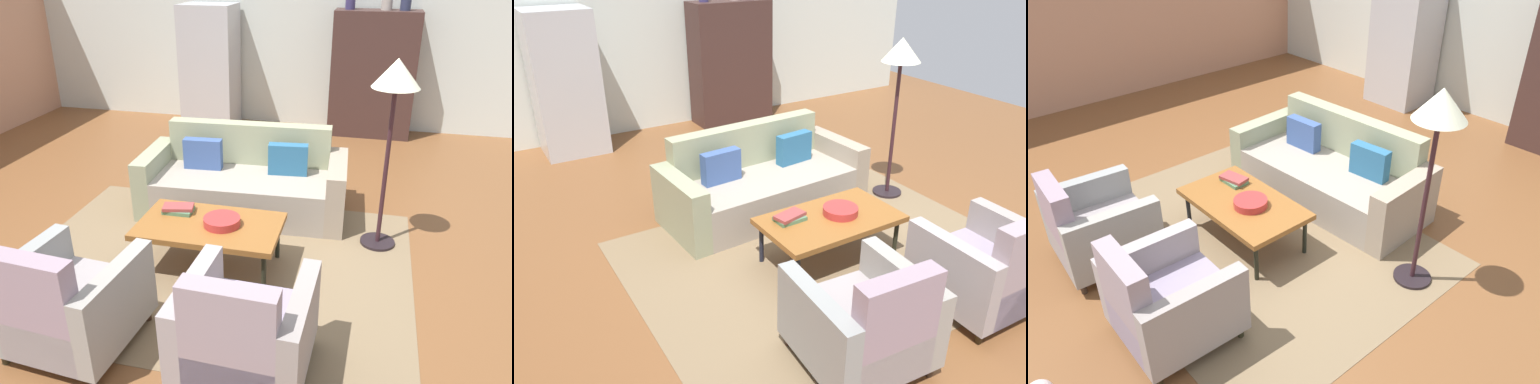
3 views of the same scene
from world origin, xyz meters
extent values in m
plane|color=brown|center=(0.00, 0.00, 0.00)|extent=(11.05, 11.05, 0.00)
cube|color=silver|center=(0.00, 4.09, 1.40)|extent=(9.20, 0.12, 2.80)
cube|color=#7B6649|center=(-0.24, -0.27, 0.00)|extent=(3.40, 2.60, 0.01)
cube|color=gray|center=(-0.24, 0.78, 0.21)|extent=(1.79, 0.99, 0.42)
cube|color=gray|center=(-0.26, 1.14, 0.43)|extent=(1.75, 0.27, 0.86)
cube|color=gray|center=(0.72, 0.83, 0.31)|extent=(0.23, 0.91, 0.62)
cube|color=gray|center=(-1.20, 0.73, 0.31)|extent=(0.23, 0.91, 0.62)
cube|color=#296089|center=(0.20, 0.90, 0.58)|extent=(0.41, 0.16, 0.32)
cube|color=#3A5691|center=(-0.69, 0.86, 0.58)|extent=(0.41, 0.15, 0.32)
cylinder|color=black|center=(-0.77, -0.04, 0.19)|extent=(0.04, 0.04, 0.38)
cylinder|color=black|center=(0.29, -0.04, 0.19)|extent=(0.04, 0.04, 0.38)
cylinder|color=black|center=(-0.77, -0.60, 0.19)|extent=(0.04, 0.04, 0.38)
cylinder|color=black|center=(0.29, -0.60, 0.19)|extent=(0.04, 0.04, 0.38)
cube|color=brown|center=(-0.24, -0.32, 0.40)|extent=(1.20, 0.70, 0.05)
cylinder|color=#3A281E|center=(-1.15, -1.06, 0.05)|extent=(0.05, 0.05, 0.10)
cylinder|color=#3A2316|center=(-0.47, -1.11, 0.05)|extent=(0.05, 0.05, 0.10)
cylinder|color=#322C18|center=(-1.20, -1.73, 0.05)|extent=(0.05, 0.05, 0.10)
cylinder|color=#3A2A1F|center=(-0.53, -1.79, 0.05)|extent=(0.05, 0.05, 0.10)
cube|color=gray|center=(-0.84, -1.42, 0.25)|extent=(0.62, 0.84, 0.30)
cube|color=gray|center=(-0.86, -1.75, 0.49)|extent=(0.57, 0.18, 0.78)
cube|color=gray|center=(-1.18, -1.39, 0.38)|extent=(0.18, 0.81, 0.56)
cube|color=gray|center=(-0.50, -1.45, 0.38)|extent=(0.18, 0.81, 0.56)
cylinder|color=#362516|center=(0.03, -1.07, 0.05)|extent=(0.05, 0.05, 0.10)
cylinder|color=#2C2B18|center=(0.71, -1.09, 0.05)|extent=(0.05, 0.05, 0.10)
cube|color=gray|center=(0.36, -1.42, 0.25)|extent=(0.58, 0.82, 0.30)
cube|color=gray|center=(0.35, -1.75, 0.49)|extent=(0.56, 0.16, 0.78)
cube|color=#9C9293|center=(0.02, -1.41, 0.38)|extent=(0.14, 0.80, 0.56)
cube|color=gray|center=(0.70, -1.43, 0.38)|extent=(0.14, 0.80, 0.56)
cylinder|color=#B02F2D|center=(-0.13, -0.32, 0.46)|extent=(0.31, 0.31, 0.07)
cube|color=#4B7755|center=(-0.57, -0.18, 0.44)|extent=(0.26, 0.17, 0.03)
cube|color=brown|center=(-0.57, -0.18, 0.47)|extent=(0.29, 0.20, 0.03)
cube|color=#3E2824|center=(0.95, 3.74, 0.90)|extent=(1.20, 0.50, 1.80)
cube|color=#311F17|center=(0.65, 4.00, 0.90)|extent=(0.56, 0.01, 1.51)
cube|color=#3C280F|center=(1.25, 4.00, 0.90)|extent=(0.56, 0.01, 1.51)
cylinder|color=#A89F95|center=(1.05, 3.74, 1.91)|extent=(0.15, 0.15, 0.22)
cylinder|color=#2B304C|center=(1.30, 3.74, 1.93)|extent=(0.15, 0.15, 0.26)
cube|color=#B7BABF|center=(-1.52, 3.64, 0.93)|extent=(0.80, 0.70, 1.85)
cylinder|color=#99999E|center=(-1.47, 4.01, 1.02)|extent=(0.02, 0.02, 0.70)
cylinder|color=black|center=(1.16, 0.42, 0.01)|extent=(0.32, 0.32, 0.03)
cylinder|color=#351C22|center=(1.16, 0.42, 0.76)|extent=(0.04, 0.04, 1.45)
cone|color=beige|center=(1.16, 0.42, 1.60)|extent=(0.40, 0.40, 0.24)
camera|label=1|loc=(0.99, -3.79, 2.43)|focal=34.93mm
camera|label=2|loc=(-2.77, -3.43, 2.59)|focal=36.66mm
camera|label=3|loc=(2.96, -2.62, 2.94)|focal=35.72mm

